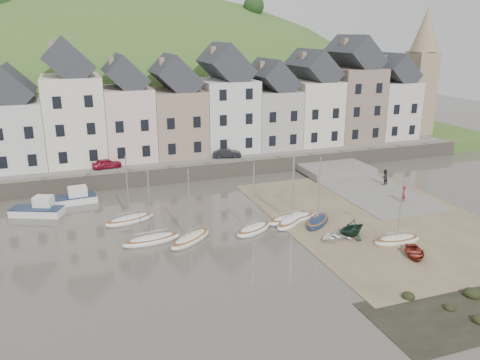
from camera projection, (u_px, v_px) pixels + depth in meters
name	position (u px, v px, depth m)	size (l,w,h in m)	color
ground	(264.00, 234.00, 40.70)	(160.00, 160.00, 0.00)	#4C463C
quay_land	(179.00, 145.00, 69.25)	(90.00, 30.00, 1.50)	#3A5E25
quay_street	(200.00, 158.00, 58.67)	(70.00, 7.00, 0.10)	slate
seawall	(208.00, 171.00, 55.72)	(70.00, 1.20, 1.80)	slate
beach	(375.00, 217.00, 44.24)	(18.00, 26.00, 0.06)	brown
slipway	(363.00, 187.00, 52.72)	(8.00, 18.00, 0.12)	slate
hillside	(127.00, 207.00, 98.34)	(134.40, 84.00, 84.00)	#3A5E25
townhouse_terrace	(205.00, 106.00, 60.68)	(61.05, 8.00, 13.93)	silver
church_spire	(422.00, 69.00, 70.17)	(4.00, 4.00, 18.00)	#997F60
sailboat_0	(130.00, 219.00, 43.10)	(4.85, 2.79, 6.32)	white
sailboat_1	(152.00, 240.00, 38.95)	(4.98, 2.17, 6.32)	white
sailboat_2	(190.00, 239.00, 39.10)	(4.59, 3.99, 6.32)	beige
sailboat_3	(253.00, 229.00, 40.96)	(4.13, 3.14, 6.32)	white
sailboat_4	(291.00, 220.00, 42.98)	(4.83, 4.43, 6.32)	white
sailboat_5	(318.00, 221.00, 42.70)	(4.03, 3.93, 6.32)	#142340
sailboat_6	(292.00, 219.00, 43.30)	(5.22, 2.25, 6.32)	white
sailboat_7	(397.00, 240.00, 38.91)	(4.15, 1.68, 6.32)	beige
motorboat_0	(38.00, 209.00, 44.69)	(4.98, 3.42, 1.70)	white
motorboat_2	(72.00, 198.00, 47.64)	(5.21, 2.13, 1.70)	white
rowboat_white	(335.00, 236.00, 39.42)	(2.01, 2.81, 0.58)	white
rowboat_green	(352.00, 228.00, 39.90)	(2.41, 2.79, 1.47)	black
rowboat_red	(414.00, 253.00, 36.44)	(2.05, 2.87, 0.59)	maroon
person_red	(403.00, 194.00, 47.77)	(0.60, 0.39, 1.65)	maroon
person_dark	(384.00, 177.00, 53.10)	(0.83, 0.65, 1.71)	black
car_left	(107.00, 164.00, 54.05)	(1.29, 3.22, 1.10)	maroon
car_right	(227.00, 153.00, 58.62)	(1.19, 3.43, 1.13)	black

